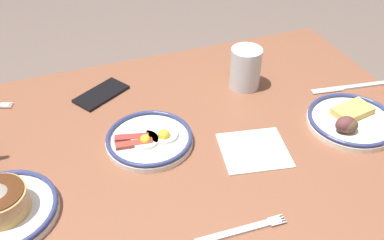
{
  "coord_description": "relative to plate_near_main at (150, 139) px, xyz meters",
  "views": [
    {
      "loc": [
        0.27,
        0.76,
        1.4
      ],
      "look_at": [
        -0.02,
        -0.02,
        0.76
      ],
      "focal_mm": 41.33,
      "sensor_mm": 36.0,
      "label": 1
    }
  ],
  "objects": [
    {
      "name": "drinking_glass",
      "position": [
        -0.31,
        -0.15,
        0.04
      ],
      "size": [
        0.08,
        0.08,
        0.11
      ],
      "color": "silver",
      "rests_on": "dining_table"
    },
    {
      "name": "plate_center_pancakes",
      "position": [
        -0.48,
        0.1,
        0.0
      ],
      "size": [
        0.22,
        0.22,
        0.05
      ],
      "color": "white",
      "rests_on": "dining_table"
    },
    {
      "name": "butter_knife",
      "position": [
        -0.58,
        -0.03,
        -0.01
      ],
      "size": [
        0.22,
        0.05,
        0.01
      ],
      "color": "silver",
      "rests_on": "dining_table"
    },
    {
      "name": "plate_far_companion",
      "position": [
        0.33,
        0.11,
        0.01
      ],
      "size": [
        0.21,
        0.21,
        0.1
      ],
      "color": "white",
      "rests_on": "dining_table"
    },
    {
      "name": "fork_far",
      "position": [
        -0.09,
        0.3,
        -0.01
      ],
      "size": [
        0.18,
        0.02,
        0.01
      ],
      "color": "silver",
      "rests_on": "dining_table"
    },
    {
      "name": "plate_near_main",
      "position": [
        0.0,
        0.0,
        0.0
      ],
      "size": [
        0.2,
        0.2,
        0.04
      ],
      "color": "white",
      "rests_on": "dining_table"
    },
    {
      "name": "paper_napkin",
      "position": [
        -0.22,
        0.11,
        -0.01
      ],
      "size": [
        0.17,
        0.16,
        0.0
      ],
      "primitive_type": "cube",
      "rotation": [
        0.0,
        0.0,
        -0.18
      ],
      "color": "white",
      "rests_on": "dining_table"
    },
    {
      "name": "cell_phone",
      "position": [
        0.07,
        -0.24,
        -0.01
      ],
      "size": [
        0.16,
        0.14,
        0.01
      ],
      "primitive_type": "cube",
      "rotation": [
        0.0,
        0.0,
        0.55
      ],
      "color": "black",
      "rests_on": "dining_table"
    },
    {
      "name": "dining_table",
      "position": [
        -0.09,
        0.01,
        -0.12
      ],
      "size": [
        1.19,
        0.81,
        0.73
      ],
      "color": "brown",
      "rests_on": "ground_plane"
    }
  ]
}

